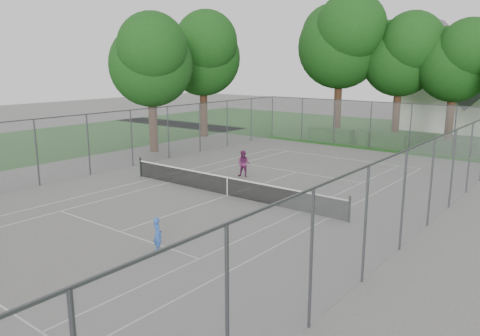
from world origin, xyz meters
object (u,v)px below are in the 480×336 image
Objects in this scene: tennis_net at (227,185)px; girl_player at (158,234)px; woman_player at (244,164)px; house at (451,85)px.

girl_player is at bearing -69.26° from tennis_net.
tennis_net is 7.26m from girl_player.
woman_player is (-1.74, 3.55, 0.25)m from tennis_net.
house is 38.33m from girl_player.
house reaches higher than girl_player.
house is 8.70× the size of girl_player.
tennis_net is at bearing -93.43° from house.
house is (1.88, 31.36, 3.74)m from tennis_net.
house is 28.27m from woman_player.
woman_player is at bearing -97.42° from house.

